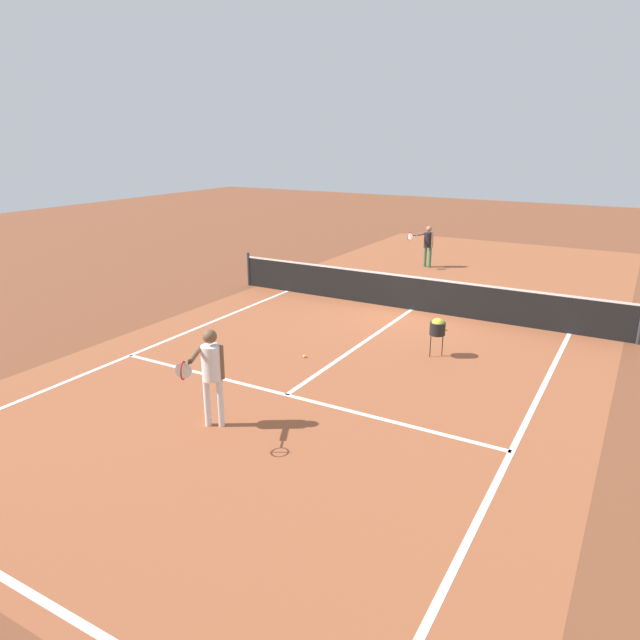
{
  "coord_description": "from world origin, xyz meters",
  "views": [
    {
      "loc": [
        5.45,
        -14.66,
        4.63
      ],
      "look_at": [
        -0.2,
        -4.8,
        1.0
      ],
      "focal_mm": 32.46,
      "sensor_mm": 36.0,
      "label": 1
    }
  ],
  "objects_px": {
    "net": "(412,293)",
    "tennis_ball_mid_court": "(305,356)",
    "tennis_ball_near_net": "(445,329)",
    "ball_hopper": "(438,327)",
    "player_near": "(211,368)",
    "player_far": "(428,242)"
  },
  "relations": [
    {
      "from": "player_near",
      "to": "ball_hopper",
      "type": "relative_size",
      "value": 1.94
    },
    {
      "from": "tennis_ball_mid_court",
      "to": "tennis_ball_near_net",
      "type": "relative_size",
      "value": 1.0
    },
    {
      "from": "player_near",
      "to": "tennis_ball_mid_court",
      "type": "distance_m",
      "value": 3.59
    },
    {
      "from": "net",
      "to": "player_far",
      "type": "bearing_deg",
      "value": 105.73
    },
    {
      "from": "ball_hopper",
      "to": "tennis_ball_near_net",
      "type": "distance_m",
      "value": 1.95
    },
    {
      "from": "player_far",
      "to": "tennis_ball_near_net",
      "type": "height_order",
      "value": "player_far"
    },
    {
      "from": "player_near",
      "to": "tennis_ball_near_net",
      "type": "distance_m",
      "value": 7.04
    },
    {
      "from": "player_near",
      "to": "net",
      "type": "bearing_deg",
      "value": 87.27
    },
    {
      "from": "ball_hopper",
      "to": "tennis_ball_mid_court",
      "type": "bearing_deg",
      "value": -148.4
    },
    {
      "from": "player_near",
      "to": "tennis_ball_mid_court",
      "type": "relative_size",
      "value": 25.7
    },
    {
      "from": "player_near",
      "to": "ball_hopper",
      "type": "bearing_deg",
      "value": 66.52
    },
    {
      "from": "net",
      "to": "tennis_ball_mid_court",
      "type": "xyz_separation_m",
      "value": [
        -0.7,
        -4.6,
        -0.46
      ]
    },
    {
      "from": "net",
      "to": "tennis_ball_near_net",
      "type": "bearing_deg",
      "value": -42.9
    },
    {
      "from": "ball_hopper",
      "to": "tennis_ball_near_net",
      "type": "bearing_deg",
      "value": 101.83
    },
    {
      "from": "ball_hopper",
      "to": "tennis_ball_mid_court",
      "type": "relative_size",
      "value": 13.25
    },
    {
      "from": "net",
      "to": "ball_hopper",
      "type": "distance_m",
      "value": 3.56
    },
    {
      "from": "net",
      "to": "player_near",
      "type": "height_order",
      "value": "player_near"
    },
    {
      "from": "player_near",
      "to": "player_far",
      "type": "bearing_deg",
      "value": 94.9
    },
    {
      "from": "player_near",
      "to": "ball_hopper",
      "type": "distance_m",
      "value": 5.4
    },
    {
      "from": "player_near",
      "to": "player_far",
      "type": "distance_m",
      "value": 13.53
    },
    {
      "from": "tennis_ball_near_net",
      "to": "player_far",
      "type": "bearing_deg",
      "value": 113.43
    },
    {
      "from": "net",
      "to": "tennis_ball_near_net",
      "type": "xyz_separation_m",
      "value": [
        1.39,
        -1.29,
        -0.46
      ]
    }
  ]
}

